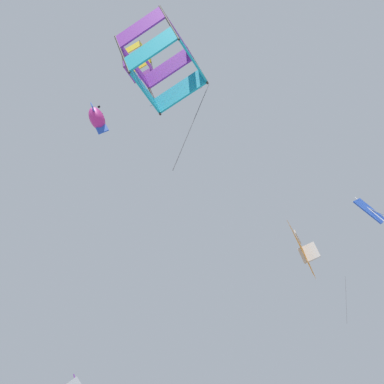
{
  "coord_description": "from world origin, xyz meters",
  "views": [
    {
      "loc": [
        -12.08,
        17.08,
        1.66
      ],
      "look_at": [
        -2.85,
        -0.96,
        22.57
      ],
      "focal_mm": 60.22,
      "sensor_mm": 36.0,
      "label": 1
    }
  ],
  "objects_px": {
    "kite_fish_mid_left": "(97,118)",
    "kite_delta_upper_right": "(304,250)",
    "kite_box_near_right": "(137,62)",
    "kite_box_near_left": "(160,59)",
    "kite_diamond_low_drifter": "(370,211)"
  },
  "relations": [
    {
      "from": "kite_box_near_right",
      "to": "kite_diamond_low_drifter",
      "type": "xyz_separation_m",
      "value": [
        -7.8,
        -9.92,
        -5.11
      ]
    },
    {
      "from": "kite_diamond_low_drifter",
      "to": "kite_box_near_left",
      "type": "xyz_separation_m",
      "value": [
        2.06,
        16.95,
        -8.61
      ]
    },
    {
      "from": "kite_delta_upper_right",
      "to": "kite_box_near_left",
      "type": "height_order",
      "value": "kite_delta_upper_right"
    },
    {
      "from": "kite_delta_upper_right",
      "to": "kite_diamond_low_drifter",
      "type": "xyz_separation_m",
      "value": [
        -3.34,
        -1.06,
        2.04
      ]
    },
    {
      "from": "kite_box_near_right",
      "to": "kite_box_near_left",
      "type": "bearing_deg",
      "value": 40.43
    },
    {
      "from": "kite_delta_upper_right",
      "to": "kite_diamond_low_drifter",
      "type": "relative_size",
      "value": 0.72
    },
    {
      "from": "kite_fish_mid_left",
      "to": "kite_delta_upper_right",
      "type": "bearing_deg",
      "value": 113.13
    },
    {
      "from": "kite_fish_mid_left",
      "to": "kite_delta_upper_right",
      "type": "relative_size",
      "value": 0.37
    },
    {
      "from": "kite_fish_mid_left",
      "to": "kite_box_near_left",
      "type": "height_order",
      "value": "kite_fish_mid_left"
    },
    {
      "from": "kite_box_near_right",
      "to": "kite_box_near_left",
      "type": "xyz_separation_m",
      "value": [
        -5.74,
        7.03,
        -13.72
      ]
    },
    {
      "from": "kite_fish_mid_left",
      "to": "kite_diamond_low_drifter",
      "type": "height_order",
      "value": "kite_fish_mid_left"
    },
    {
      "from": "kite_box_near_right",
      "to": "kite_delta_upper_right",
      "type": "relative_size",
      "value": 1.37
    },
    {
      "from": "kite_delta_upper_right",
      "to": "kite_box_near_left",
      "type": "relative_size",
      "value": 1.0
    },
    {
      "from": "kite_box_near_right",
      "to": "kite_diamond_low_drifter",
      "type": "bearing_deg",
      "value": 143.0
    },
    {
      "from": "kite_delta_upper_right",
      "to": "kite_box_near_left",
      "type": "xyz_separation_m",
      "value": [
        -1.28,
        15.89,
        -6.57
      ]
    }
  ]
}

